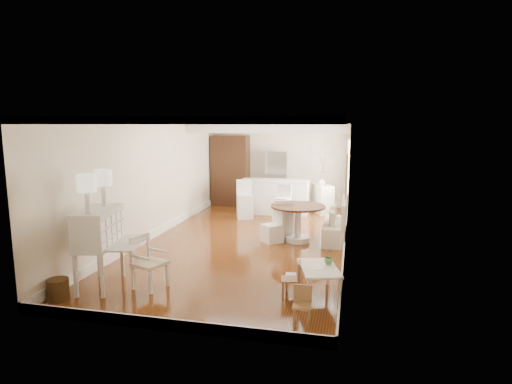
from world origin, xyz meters
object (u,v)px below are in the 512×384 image
at_px(kids_chair_b, 293,275).
at_px(slip_chair_far, 283,218).
at_px(secretary_bureau, 99,248).
at_px(dining_table, 298,224).
at_px(wicker_basket, 58,289).
at_px(sideboard, 322,199).
at_px(breakfast_counter, 275,197).
at_px(pantry_cabinet, 230,171).
at_px(gustavian_armchair, 150,262).
at_px(slip_chair_near, 272,225).
at_px(bar_stool_left, 245,199).
at_px(kids_table, 319,281).
at_px(kids_chair_c, 302,305).
at_px(fridge, 287,180).
at_px(bar_stool_right, 283,202).

bearing_deg(kids_chair_b, slip_chair_far, -170.15).
distance_m(secretary_bureau, dining_table, 4.51).
relative_size(wicker_basket, sideboard, 0.36).
xyz_separation_m(breakfast_counter, pantry_cabinet, (-1.70, 1.08, 0.63)).
distance_m(wicker_basket, pantry_cabinet, 8.15).
distance_m(gustavian_armchair, slip_chair_near, 3.49).
relative_size(secretary_bureau, bar_stool_left, 1.21).
distance_m(gustavian_armchair, kids_table, 2.78).
xyz_separation_m(secretary_bureau, slip_chair_far, (2.46, 3.78, -0.20)).
bearing_deg(breakfast_counter, kids_chair_c, -76.72).
relative_size(dining_table, pantry_cabinet, 0.54).
xyz_separation_m(gustavian_armchair, wicker_basket, (-1.18, -0.75, -0.28)).
height_order(kids_chair_c, slip_chair_near, slip_chair_near).
distance_m(gustavian_armchair, sideboard, 7.04).
relative_size(kids_chair_c, slip_chair_near, 0.64).
height_order(kids_chair_b, bar_stool_left, bar_stool_left).
height_order(kids_table, kids_chair_b, kids_chair_b).
xyz_separation_m(secretary_bureau, wicker_basket, (-0.35, -0.62, -0.50)).
relative_size(wicker_basket, slip_chair_far, 0.35).
distance_m(kids_chair_b, sideboard, 6.21).
xyz_separation_m(slip_chair_near, fridge, (-0.30, 4.14, 0.49)).
height_order(slip_chair_near, fridge, fridge).
distance_m(dining_table, bar_stool_right, 2.28).
height_order(wicker_basket, breakfast_counter, breakfast_counter).
relative_size(kids_chair_c, bar_stool_right, 0.53).
relative_size(secretary_bureau, kids_chair_c, 2.54).
relative_size(gustavian_armchair, slip_chair_near, 1.07).
bearing_deg(fridge, bar_stool_left, -116.11).
bearing_deg(kids_chair_b, secretary_bureau, -82.32).
distance_m(secretary_bureau, wicker_basket, 0.87).
bearing_deg(dining_table, fridge, 102.35).
xyz_separation_m(kids_table, pantry_cabinet, (-3.49, 7.02, 0.92)).
distance_m(breakfast_counter, bar_stool_left, 1.10).
height_order(bar_stool_right, fridge, fridge).
relative_size(slip_chair_near, slip_chair_far, 0.88).
bearing_deg(slip_chair_near, secretary_bureau, -77.60).
bearing_deg(pantry_cabinet, breakfast_counter, -32.43).
distance_m(dining_table, slip_chair_far, 0.51).
relative_size(gustavian_armchair, pantry_cabinet, 0.38).
height_order(slip_chair_far, sideboard, slip_chair_far).
height_order(gustavian_armchair, sideboard, gustavian_armchair).
xyz_separation_m(wicker_basket, slip_chair_far, (2.81, 4.40, 0.30)).
bearing_deg(wicker_basket, dining_table, 51.89).
relative_size(gustavian_armchair, kids_table, 0.94).
bearing_deg(slip_chair_far, kids_chair_b, 82.11).
height_order(dining_table, sideboard, sideboard).
relative_size(kids_table, bar_stool_right, 0.93).
xyz_separation_m(wicker_basket, kids_chair_b, (3.51, 1.18, 0.09)).
height_order(gustavian_armchair, kids_table, gustavian_armchair).
xyz_separation_m(kids_table, kids_chair_c, (-0.14, -1.03, 0.03)).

